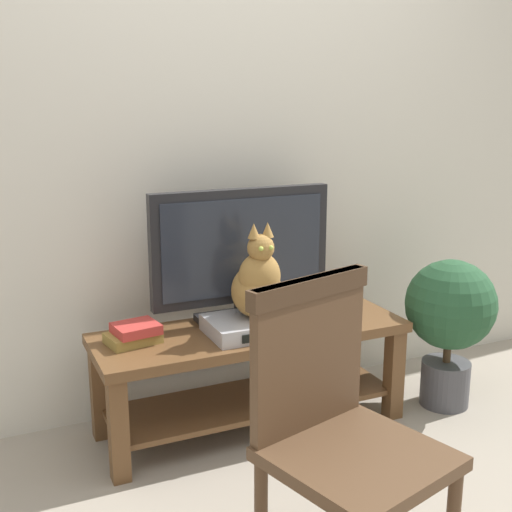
# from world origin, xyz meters

# --- Properties ---
(ground_plane) EXTENTS (12.00, 12.00, 0.00)m
(ground_plane) POSITION_xyz_m (0.00, 0.00, 0.00)
(ground_plane) COLOR gray
(back_wall) EXTENTS (7.00, 0.12, 2.80)m
(back_wall) POSITION_xyz_m (0.00, 0.90, 1.40)
(back_wall) COLOR beige
(back_wall) RESTS_ON ground
(tv_stand) EXTENTS (1.35, 0.46, 0.46)m
(tv_stand) POSITION_xyz_m (0.01, 0.50, 0.32)
(tv_stand) COLOR brown
(tv_stand) RESTS_ON ground
(tv) EXTENTS (0.81, 0.20, 0.59)m
(tv) POSITION_xyz_m (0.01, 0.60, 0.77)
(tv) COLOR black
(tv) RESTS_ON tv_stand
(media_box) EXTENTS (0.42, 0.28, 0.07)m
(media_box) POSITION_xyz_m (0.01, 0.44, 0.50)
(media_box) COLOR #ADADB2
(media_box) RESTS_ON tv_stand
(cat) EXTENTS (0.21, 0.29, 0.41)m
(cat) POSITION_xyz_m (0.01, 0.43, 0.68)
(cat) COLOR olive
(cat) RESTS_ON media_box
(wooden_chair) EXTENTS (0.55, 0.55, 0.93)m
(wooden_chair) POSITION_xyz_m (-0.15, -0.47, 0.53)
(wooden_chair) COLOR #513823
(wooden_chair) RESTS_ON ground
(book_stack) EXTENTS (0.23, 0.18, 0.08)m
(book_stack) POSITION_xyz_m (-0.49, 0.53, 0.50)
(book_stack) COLOR olive
(book_stack) RESTS_ON tv_stand
(potted_plant) EXTENTS (0.42, 0.42, 0.71)m
(potted_plant) POSITION_xyz_m (0.94, 0.32, 0.44)
(potted_plant) COLOR #47474C
(potted_plant) RESTS_ON ground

